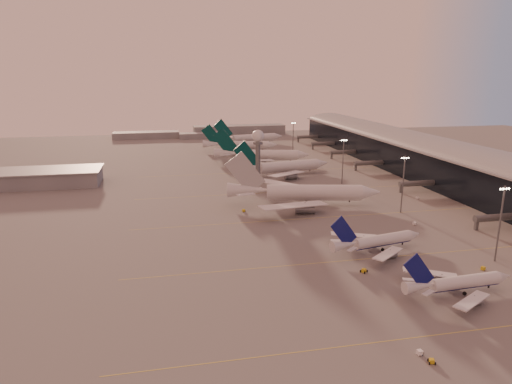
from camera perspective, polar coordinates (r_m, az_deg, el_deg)
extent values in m
plane|color=#5D5B5B|center=(139.72, 8.52, -10.42)|extent=(700.00, 700.00, 0.00)
cube|color=gold|center=(126.75, 27.62, -14.80)|extent=(180.00, 0.25, 0.02)
cube|color=gold|center=(160.01, 17.52, -7.64)|extent=(180.00, 0.25, 0.02)
cube|color=gold|center=(197.96, 11.27, -2.95)|extent=(180.00, 0.25, 0.02)
cube|color=gold|center=(238.38, 7.12, 0.22)|extent=(180.00, 0.25, 0.02)
cube|color=gold|center=(284.91, 3.92, 2.67)|extent=(180.00, 0.25, 0.02)
cube|color=black|center=(279.53, 21.87, 3.29)|extent=(36.00, 360.00, 18.00)
cylinder|color=gray|center=(278.07, 22.04, 5.11)|extent=(10.08, 360.00, 10.08)
cube|color=gray|center=(278.04, 22.04, 5.15)|extent=(40.00, 362.00, 0.80)
cylinder|color=#585B60|center=(201.42, 28.19, -2.80)|extent=(22.00, 2.80, 2.80)
cube|color=#585B60|center=(195.91, 25.85, -3.68)|extent=(1.20, 1.20, 4.40)
cylinder|color=#585B60|center=(246.83, 19.73, 1.03)|extent=(22.00, 2.80, 2.80)
cube|color=#585B60|center=(242.35, 17.66, 0.41)|extent=(1.20, 1.20, 4.40)
cylinder|color=#585B60|center=(294.89, 14.16, 3.55)|extent=(22.00, 2.80, 2.80)
cube|color=#585B60|center=(291.15, 12.36, 3.06)|extent=(1.20, 1.20, 4.40)
cylinder|color=#585B60|center=(332.57, 11.05, 4.94)|extent=(22.00, 2.80, 2.80)
cube|color=#585B60|center=(329.26, 9.42, 4.51)|extent=(1.20, 1.20, 4.40)
cylinder|color=#585B60|center=(371.18, 8.58, 6.03)|extent=(22.00, 2.80, 2.80)
cube|color=#585B60|center=(368.22, 7.10, 5.65)|extent=(1.20, 1.20, 4.40)
cylinder|color=#585B60|center=(408.57, 6.65, 6.87)|extent=(22.00, 2.80, 2.80)
cube|color=#585B60|center=(405.88, 5.29, 6.52)|extent=(1.20, 1.20, 4.40)
cube|color=slate|center=(274.56, -27.19, 1.47)|extent=(80.00, 25.00, 8.00)
cube|color=gray|center=(273.76, -27.29, 2.32)|extent=(82.00, 27.00, 0.60)
cylinder|color=#585B60|center=(248.31, 0.24, 3.51)|extent=(2.60, 2.60, 22.00)
cylinder|color=#585B60|center=(246.36, 0.24, 6.14)|extent=(5.20, 5.20, 1.20)
sphere|color=silver|center=(245.82, 0.24, 7.04)|extent=(6.40, 6.40, 6.40)
cylinder|color=#585B60|center=(245.36, 0.25, 7.90)|extent=(0.16, 0.16, 2.00)
cylinder|color=#585B60|center=(163.76, 28.18, -3.58)|extent=(0.56, 0.56, 25.00)
cube|color=#585B60|center=(160.79, 28.68, 0.49)|extent=(3.60, 0.25, 0.25)
sphere|color=#FFEABF|center=(159.92, 28.26, 0.33)|extent=(0.56, 0.56, 0.56)
sphere|color=#FFEABF|center=(160.56, 28.53, 0.35)|extent=(0.56, 0.56, 0.56)
sphere|color=#FFEABF|center=(161.20, 28.80, 0.36)|extent=(0.56, 0.56, 0.56)
sphere|color=#FFEABF|center=(161.85, 29.07, 0.38)|extent=(0.56, 0.56, 0.56)
cylinder|color=#585B60|center=(205.58, 17.89, 0.89)|extent=(0.56, 0.56, 25.00)
cube|color=#585B60|center=(203.22, 18.15, 4.18)|extent=(3.60, 0.25, 0.25)
sphere|color=#FFEABF|center=(202.56, 17.77, 4.06)|extent=(0.56, 0.56, 0.56)
sphere|color=#FFEABF|center=(203.05, 18.02, 4.06)|extent=(0.56, 0.56, 0.56)
sphere|color=#FFEABF|center=(203.54, 18.26, 4.07)|extent=(0.56, 0.56, 0.56)
sphere|color=#FFEABF|center=(204.04, 18.51, 4.07)|extent=(0.56, 0.56, 0.56)
cylinder|color=#585B60|center=(251.78, 10.81, 3.76)|extent=(0.56, 0.56, 25.00)
cube|color=#585B60|center=(249.86, 10.94, 6.46)|extent=(3.60, 0.25, 0.25)
sphere|color=#FFEABF|center=(249.35, 10.62, 6.36)|extent=(0.56, 0.56, 0.56)
sphere|color=#FFEABF|center=(249.72, 10.83, 6.37)|extent=(0.56, 0.56, 0.56)
sphere|color=#FFEABF|center=(250.10, 11.05, 6.37)|extent=(0.56, 0.56, 0.56)
sphere|color=#FFEABF|center=(250.49, 11.26, 6.37)|extent=(0.56, 0.56, 0.56)
cylinder|color=#585B60|center=(335.02, 4.65, 6.61)|extent=(0.56, 0.56, 25.00)
cube|color=#585B60|center=(333.58, 4.70, 8.66)|extent=(3.60, 0.25, 0.25)
sphere|color=#FFEABF|center=(333.20, 4.44, 8.58)|extent=(0.56, 0.56, 0.56)
sphere|color=#FFEABF|center=(333.48, 4.61, 8.59)|extent=(0.56, 0.56, 0.56)
sphere|color=#FFEABF|center=(333.76, 4.78, 8.59)|extent=(0.56, 0.56, 0.56)
sphere|color=#FFEABF|center=(334.04, 4.95, 8.59)|extent=(0.56, 0.56, 0.56)
cube|color=slate|center=(442.23, -13.57, 6.95)|extent=(60.00, 18.00, 6.00)
cube|color=slate|center=(457.94, -2.13, 7.78)|extent=(90.00, 20.00, 9.00)
cube|color=slate|center=(433.56, -6.94, 7.03)|extent=(40.00, 15.00, 5.00)
cylinder|color=silver|center=(140.08, 24.71, -10.31)|extent=(20.91, 4.71, 3.53)
cylinder|color=#0D115B|center=(140.40, 24.68, -10.61)|extent=(20.44, 3.70, 2.54)
cone|color=silver|center=(147.94, 28.48, -9.44)|extent=(4.21, 3.76, 3.53)
cone|color=silver|center=(131.46, 19.67, -11.23)|extent=(8.89, 4.02, 3.53)
cube|color=silver|center=(131.36, 25.35, -12.36)|extent=(14.63, 10.76, 1.11)
cylinder|color=slate|center=(134.96, 25.55, -12.42)|extent=(4.14, 2.52, 2.30)
cube|color=slate|center=(134.54, 25.60, -12.04)|extent=(0.29, 0.25, 1.41)
cube|color=silver|center=(143.51, 20.89, -9.58)|extent=(15.09, 9.43, 1.11)
cylinder|color=slate|center=(144.10, 22.14, -10.31)|extent=(4.14, 2.52, 2.30)
cube|color=slate|center=(143.71, 22.18, -9.95)|extent=(0.29, 0.25, 1.41)
cube|color=#0D115B|center=(129.44, 19.67, -9.52)|extent=(9.70, 0.88, 10.53)
cube|color=silver|center=(128.53, 20.70, -11.90)|extent=(4.24, 3.28, 0.23)
cube|color=silver|center=(134.40, 18.71, -10.52)|extent=(4.29, 2.94, 0.23)
cylinder|color=black|center=(145.96, 27.05, -10.62)|extent=(0.46, 0.46, 0.93)
cylinder|color=black|center=(141.45, 23.55, -11.00)|extent=(1.05, 0.52, 1.02)
cylinder|color=black|center=(138.64, 24.60, -11.64)|extent=(1.05, 0.52, 1.02)
cylinder|color=silver|center=(162.82, 15.61, -5.94)|extent=(22.61, 8.16, 3.80)
cylinder|color=#0D115B|center=(163.11, 15.59, -6.22)|extent=(21.96, 7.03, 2.73)
cone|color=silver|center=(171.14, 19.12, -5.21)|extent=(4.99, 4.58, 3.80)
cone|color=silver|center=(153.67, 10.97, -6.71)|extent=(9.92, 5.58, 3.80)
cube|color=silver|center=(153.07, 16.16, -7.58)|extent=(14.83, 13.14, 1.19)
cylinder|color=slate|center=(156.91, 16.38, -7.73)|extent=(4.72, 3.28, 2.47)
cube|color=slate|center=(156.52, 16.41, -7.36)|extent=(0.34, 0.30, 1.52)
cube|color=silver|center=(166.83, 12.12, -5.46)|extent=(16.53, 8.17, 1.19)
cylinder|color=slate|center=(167.28, 13.29, -6.11)|extent=(4.72, 3.28, 2.47)
cube|color=slate|center=(166.91, 13.32, -5.76)|extent=(0.34, 0.30, 1.52)
cube|color=#0D115B|center=(151.80, 10.90, -5.09)|extent=(10.28, 2.42, 11.32)
cube|color=silver|center=(150.37, 11.90, -7.21)|extent=(4.41, 3.91, 0.25)
cube|color=silver|center=(156.99, 10.10, -6.17)|extent=(4.58, 2.65, 0.25)
cylinder|color=black|center=(168.92, 17.82, -6.30)|extent=(0.50, 0.50, 1.00)
cylinder|color=black|center=(164.24, 14.58, -6.64)|extent=(1.18, 0.71, 1.10)
cylinder|color=black|center=(161.05, 15.53, -7.13)|extent=(1.18, 0.71, 1.10)
cylinder|color=silver|center=(210.82, 7.25, -0.38)|extent=(43.65, 15.92, 6.75)
cylinder|color=silver|center=(211.21, 7.24, -0.77)|extent=(42.40, 13.89, 4.86)
cone|color=silver|center=(215.25, 14.09, -0.39)|extent=(9.62, 8.40, 6.75)
cone|color=silver|center=(209.38, -1.11, -0.12)|extent=(19.15, 10.51, 6.75)
cube|color=silver|center=(192.96, 4.70, -2.08)|extent=(31.81, 15.23, 2.01)
cylinder|color=slate|center=(198.22, 6.12, -2.49)|extent=(9.11, 6.09, 4.39)
cube|color=slate|center=(197.77, 6.13, -2.06)|extent=(0.38, 0.34, 2.70)
cube|color=silver|center=(227.56, 4.11, 0.51)|extent=(28.26, 25.60, 2.01)
cylinder|color=slate|center=(224.50, 5.49, -0.43)|extent=(9.11, 6.09, 4.39)
cube|color=slate|center=(224.11, 5.50, -0.05)|extent=(0.38, 0.34, 2.70)
cube|color=#9D9FA4|center=(207.53, -1.37, 2.01)|extent=(18.36, 4.41, 20.04)
cube|color=silver|center=(201.27, -1.29, -0.68)|extent=(8.87, 5.01, 0.27)
cube|color=silver|center=(217.45, -1.13, 0.48)|extent=(8.50, 7.66, 0.27)
cylinder|color=black|center=(214.38, 11.58, -1.46)|extent=(0.54, 0.54, 1.09)
cylinder|color=black|center=(213.83, 6.22, -1.26)|extent=(1.29, 0.79, 1.20)
cylinder|color=black|center=(209.25, 6.34, -1.62)|extent=(1.29, 0.79, 1.20)
cylinder|color=silver|center=(273.20, 4.17, 3.04)|extent=(37.31, 12.12, 5.94)
cylinder|color=silver|center=(273.47, 4.17, 2.77)|extent=(36.30, 10.36, 4.28)
cone|color=silver|center=(283.24, 8.19, 3.35)|extent=(8.04, 7.07, 5.94)
cone|color=silver|center=(263.01, -0.98, 2.79)|extent=(16.23, 8.48, 5.94)
cube|color=silver|center=(255.92, 3.82, 2.02)|extent=(24.93, 21.29, 1.76)
cylinder|color=slate|center=(261.58, 4.37, 1.74)|extent=(7.68, 5.02, 3.86)
cube|color=slate|center=(261.27, 4.37, 2.04)|extent=(0.35, 0.30, 2.38)
cube|color=silver|center=(283.63, 1.16, 3.29)|extent=(27.34, 14.24, 1.76)
cylinder|color=slate|center=(282.56, 2.29, 2.74)|extent=(7.68, 5.02, 3.86)
cube|color=slate|center=(282.28, 2.29, 3.01)|extent=(0.35, 0.30, 2.38)
cube|color=#033332|center=(261.39, -1.14, 4.30)|extent=(16.17, 3.14, 17.58)
cube|color=silver|center=(256.36, -0.48, 2.52)|extent=(7.35, 6.34, 0.26)
cube|color=silver|center=(269.45, -1.56, 3.11)|extent=(7.59, 4.56, 0.26)
cylinder|color=black|center=(280.18, 6.74, 2.50)|extent=(0.51, 0.51, 1.02)
cylinder|color=black|center=(274.70, 3.39, 2.34)|extent=(1.20, 0.70, 1.13)
cylinder|color=black|center=(270.72, 3.79, 2.16)|extent=(1.20, 0.70, 1.13)
cylinder|color=silver|center=(308.51, 1.52, 4.46)|extent=(39.85, 15.34, 6.36)
cylinder|color=silver|center=(308.77, 1.52, 4.20)|extent=(38.67, 13.43, 4.58)
cone|color=silver|center=(309.32, 5.90, 4.42)|extent=(8.90, 7.96, 6.36)
cone|color=silver|center=(309.75, -3.68, 4.63)|extent=(17.57, 10.03, 6.36)
cube|color=silver|center=(292.60, -0.40, 3.69)|extent=(29.39, 13.64, 1.88)
cylinder|color=slate|center=(296.81, 0.56, 3.33)|extent=(8.39, 5.79, 4.14)
cube|color=slate|center=(296.52, 0.56, 3.62)|extent=(0.38, 0.34, 2.55)
cube|color=silver|center=(325.23, -0.18, 4.80)|extent=(25.87, 23.93, 1.88)
cylinder|color=slate|center=(321.70, 0.66, 4.21)|extent=(8.39, 5.79, 4.14)
cube|color=slate|center=(321.43, 0.66, 4.48)|extent=(0.38, 0.34, 2.55)
cube|color=#033332|center=(308.61, -3.86, 6.02)|extent=(17.12, 4.43, 18.83)
cube|color=silver|center=(302.26, -3.87, 4.41)|extent=(8.08, 4.46, 0.27)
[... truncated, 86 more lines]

